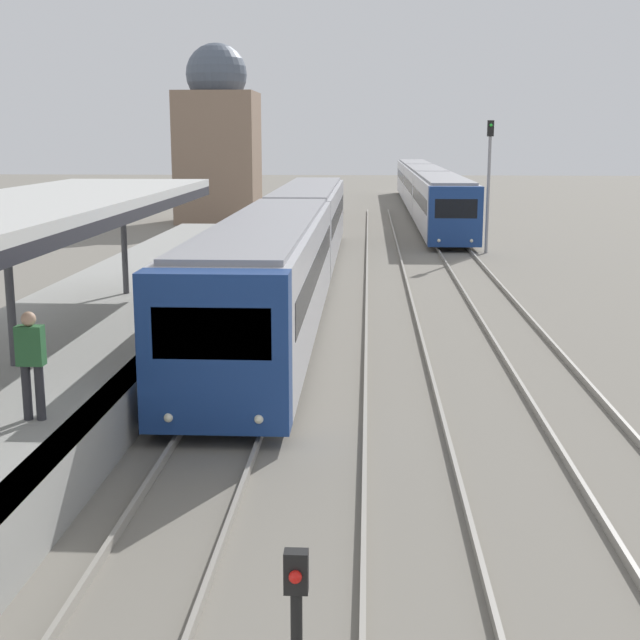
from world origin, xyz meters
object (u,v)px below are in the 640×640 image
Objects in this scene: train_far at (425,187)px; person_on_platform at (31,359)px; signal_mast_far at (489,172)px; train_near at (293,240)px; signal_post_near at (296,633)px.

person_on_platform is at bearing -100.13° from train_far.
train_far is at bearing 93.69° from signal_mast_far.
train_near is 33.08m from train_far.
train_far is 23.42× the size of signal_post_near.
train_near is at bearing 94.82° from signal_post_near.
train_near reaches higher than train_far.
signal_mast_far is at bearing 52.46° from train_near.
signal_post_near is 0.32× the size of signal_mast_far.
signal_post_near is (4.44, -5.95, -0.78)m from person_on_platform.
person_on_platform is 50.93m from train_far.
train_near is 13.17m from signal_mast_far.
train_near is 23.74m from signal_post_near.
person_on_platform is 29.94m from signal_mast_far.
person_on_platform is at bearing -110.33° from signal_mast_far.
signal_mast_far reaches higher than train_far.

